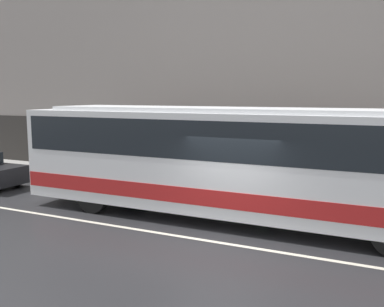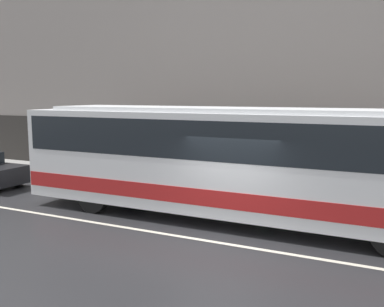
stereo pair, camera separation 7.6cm
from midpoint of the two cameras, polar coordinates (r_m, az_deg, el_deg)
name	(u,v)px [view 2 (the right image)]	position (r m, az deg, el deg)	size (l,w,h in m)	color
ground_plane	(220,243)	(10.63, 3.98, -11.82)	(60.00, 60.00, 0.00)	#262628
sidewalk	(278,194)	(15.58, 11.52, -5.32)	(60.00, 2.85, 0.13)	gray
building_facade	(292,62)	(16.74, 13.34, 11.82)	(60.00, 0.35, 9.93)	gray
lane_stripe	(220,243)	(10.63, 3.98, -11.80)	(54.00, 0.14, 0.01)	beige
transit_bus	(222,157)	(12.17, 4.14, -0.49)	(12.35, 2.48, 3.21)	white
pedestrian_waiting	(266,168)	(15.89, 9.95, -1.88)	(0.36, 0.36, 1.69)	#1E5933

